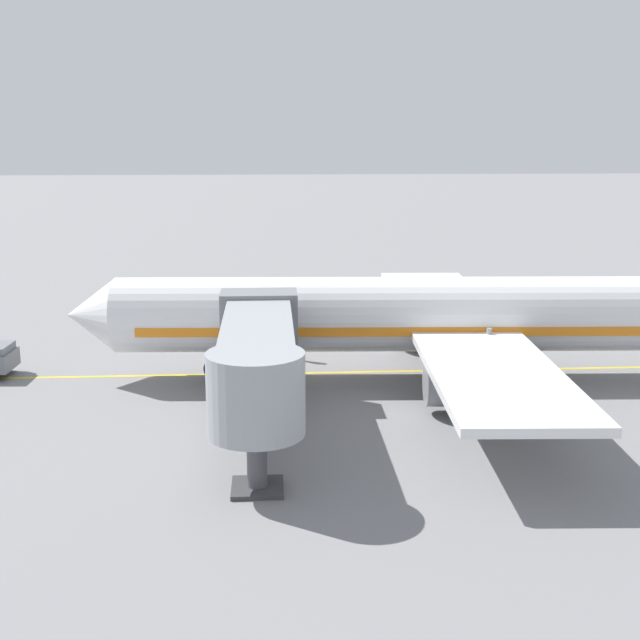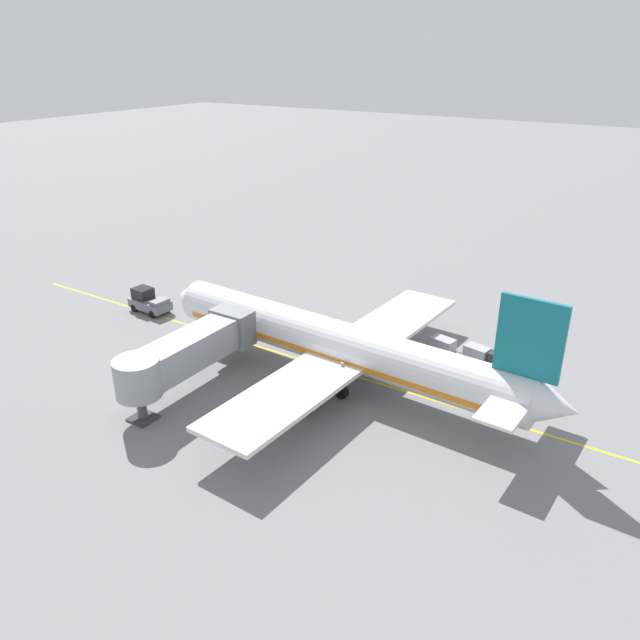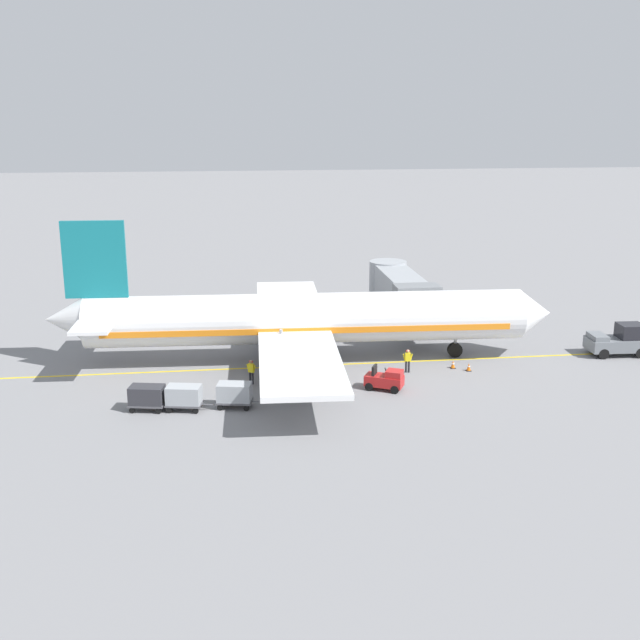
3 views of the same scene
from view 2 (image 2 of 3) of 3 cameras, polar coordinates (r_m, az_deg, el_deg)
ground_plane at (r=51.83m, az=2.85°, el=-5.08°), size 400.00×400.00×0.00m
gate_lead_in_line at (r=51.83m, az=2.85°, el=-5.07°), size 0.24×80.00×0.01m
parked_airliner at (r=49.56m, az=1.88°, el=-2.34°), size 30.21×37.32×10.63m
jet_bridge at (r=49.01m, az=-12.22°, el=-2.88°), size 13.16×3.50×4.98m
pushback_tractor at (r=65.92m, az=-15.57°, el=1.67°), size 2.41×4.50×2.40m
baggage_tug_lead at (r=54.76m, az=6.14°, el=-2.67°), size 2.07×2.77×1.62m
baggage_tug_trailing at (r=58.20m, az=1.40°, el=-0.85°), size 2.21×2.77×1.62m
baggage_cart_front at (r=55.70m, az=11.31°, el=-2.27°), size 1.71×2.98×1.58m
baggage_cart_second_in_train at (r=54.85m, az=14.33°, el=-3.00°), size 1.71×2.98×1.58m
baggage_cart_third_in_train at (r=54.06m, az=16.48°, el=-3.68°), size 1.71×2.98×1.58m
ground_crew_wing_walker at (r=56.73m, az=-2.35°, el=-1.28°), size 0.27×0.73×1.69m
ground_crew_loader at (r=52.58m, az=8.29°, el=-3.69°), size 0.47×0.65×1.69m
safety_cone_nose_left at (r=58.58m, az=-5.41°, el=-1.24°), size 0.36×0.36×0.59m
safety_cone_nose_right at (r=59.63m, az=-5.69°, el=-0.78°), size 0.36×0.36×0.59m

